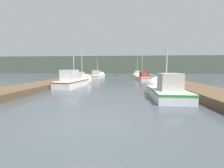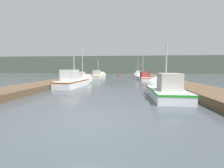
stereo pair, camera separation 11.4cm
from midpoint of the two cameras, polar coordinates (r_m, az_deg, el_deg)
name	(u,v)px [view 2 (the right image)]	position (r m, az deg, el deg)	size (l,w,h in m)	color
ground_plane	(88,122)	(5.05, -8.49, -14.19)	(200.00, 200.00, 0.00)	#3D4449
dock_left	(72,79)	(21.96, -14.72, 1.77)	(2.74, 40.00, 0.43)	brown
dock_right	(163,80)	(21.30, 19.08, 1.52)	(2.74, 40.00, 0.43)	brown
distant_shore_ridge	(122,65)	(60.30, 4.02, 7.17)	(120.00, 16.00, 6.10)	#4C5647
fishing_boat_0	(164,90)	(9.89, 19.50, -2.08)	(1.83, 4.79, 3.73)	silver
fishing_boat_1	(76,81)	(15.31, -13.45, 1.07)	(2.12, 6.01, 3.38)	silver
fishing_boat_2	(83,79)	(19.30, -10.76, 1.80)	(1.46, 4.98, 4.81)	silver
fishing_boat_3	(142,77)	(23.64, 11.54, 2.54)	(1.87, 5.93, 4.62)	silver
fishing_boat_4	(99,76)	(28.29, -4.93, 3.20)	(1.93, 6.54, 4.08)	silver
fishing_boat_5	(138,75)	(31.47, 9.81, 3.35)	(1.46, 5.93, 4.35)	silver
mooring_piling_0	(93,74)	(29.46, -7.20, 3.73)	(0.23, 0.23, 1.23)	#473523
mooring_piling_1	(149,75)	(24.40, 13.94, 3.34)	(0.35, 0.35, 1.39)	#473523
channel_buoy	(118,75)	(37.02, 2.38, 3.50)	(0.58, 0.58, 1.08)	red
seagull_1	(102,54)	(20.14, -3.48, 11.44)	(0.30, 0.56, 0.12)	white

